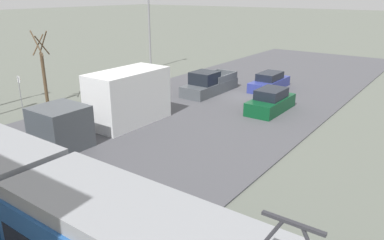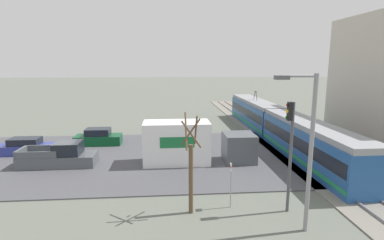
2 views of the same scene
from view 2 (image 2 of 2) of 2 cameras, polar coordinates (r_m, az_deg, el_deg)
ground_plane at (r=27.67m, az=-23.75°, el=-6.79°), size 320.00×320.00×0.00m
road_surface at (r=27.66m, az=-23.76°, el=-6.71°), size 16.02×51.42×0.08m
rail_bed at (r=28.51m, az=19.03°, el=-5.86°), size 75.29×4.40×0.22m
light_rail_tram at (r=32.68m, az=15.67°, el=-0.75°), size 30.19×2.77×4.34m
box_truck at (r=23.84m, az=-0.00°, el=-4.54°), size 2.57×8.84×3.33m
pickup_truck at (r=25.47m, az=-23.86°, el=-6.42°), size 2.04×5.69×1.87m
sedan_car_0 at (r=30.11m, az=-29.13°, el=-4.56°), size 1.76×4.79×1.42m
sedan_car_1 at (r=30.78m, az=-17.41°, el=-3.25°), size 1.89×4.40×1.58m
traffic_light_pole at (r=16.36m, az=18.16°, el=-4.19°), size 0.28×0.47×5.96m
street_tree at (r=15.81m, az=-0.21°, el=-9.34°), size 1.26×1.05×5.38m
street_lamp_mid_block at (r=14.51m, az=21.04°, el=-4.08°), size 0.36×1.95×7.45m
no_parking_sign at (r=16.84m, az=7.41°, el=-11.46°), size 0.32×0.08×2.56m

